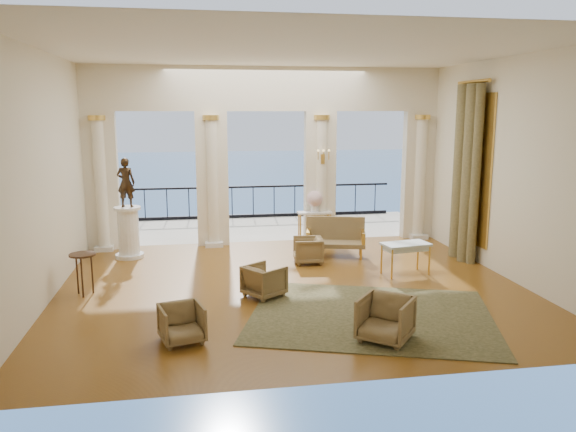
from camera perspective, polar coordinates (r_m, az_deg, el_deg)
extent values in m
plane|color=#53310D|center=(11.14, 0.42, -7.22)|extent=(9.00, 9.00, 0.00)
plane|color=#EFE5C8|center=(6.80, 6.19, 0.63)|extent=(9.00, 0.00, 9.00)
plane|color=#EFE5C8|center=(10.85, -23.74, 3.56)|extent=(0.00, 8.00, 8.00)
plane|color=#EFE5C8|center=(12.26, 21.71, 4.43)|extent=(0.00, 8.00, 8.00)
plane|color=white|center=(10.65, 0.45, 16.47)|extent=(9.00, 9.00, 0.00)
cube|color=beige|center=(14.42, -2.23, 12.78)|extent=(9.00, 0.30, 1.10)
cube|color=beige|center=(14.58, -18.39, 3.35)|extent=(0.80, 0.30, 3.40)
cylinder|color=beige|center=(14.42, -18.48, 2.87)|extent=(0.28, 0.28, 3.20)
cylinder|color=gold|center=(14.30, -18.87, 9.43)|extent=(0.40, 0.40, 0.12)
cube|color=silver|center=(14.69, -18.12, -3.09)|extent=(0.45, 0.45, 0.12)
cube|color=beige|center=(14.40, -7.71, 3.72)|extent=(0.80, 0.30, 3.40)
cylinder|color=beige|center=(14.24, -7.68, 3.24)|extent=(0.28, 0.28, 3.20)
cylinder|color=gold|center=(14.12, -7.85, 9.89)|extent=(0.40, 0.40, 0.12)
cube|color=silver|center=(14.52, -7.52, -2.80)|extent=(0.45, 0.45, 0.12)
cube|color=beige|center=(14.75, 3.25, 3.97)|extent=(0.80, 0.30, 3.40)
cylinder|color=beige|center=(14.59, 3.40, 3.49)|extent=(0.28, 0.28, 3.20)
cylinder|color=gold|center=(14.47, 3.47, 9.99)|extent=(0.40, 0.40, 0.12)
cube|color=silver|center=(14.86, 3.33, -2.41)|extent=(0.45, 0.45, 0.12)
cube|color=beige|center=(15.56, 13.02, 4.06)|extent=(0.80, 0.30, 3.40)
cylinder|color=beige|center=(15.41, 13.26, 3.61)|extent=(0.28, 0.28, 3.20)
cylinder|color=gold|center=(15.30, 13.53, 9.75)|extent=(0.40, 0.40, 0.12)
cube|color=silver|center=(15.67, 13.02, -1.98)|extent=(0.45, 0.45, 0.12)
cube|color=#ABA491|center=(16.71, -2.97, -1.31)|extent=(10.00, 3.60, 0.10)
cube|color=black|center=(18.10, -3.57, 2.98)|extent=(9.00, 0.06, 0.06)
cube|color=black|center=(18.25, -3.54, 0.03)|extent=(9.00, 0.06, 0.10)
cylinder|color=black|center=(18.17, -3.55, 1.42)|extent=(0.03, 0.03, 1.00)
cylinder|color=black|center=(18.23, -16.48, 1.03)|extent=(0.03, 0.03, 1.00)
cylinder|color=black|center=(19.02, 8.83, 1.73)|extent=(0.03, 0.03, 1.00)
cylinder|color=#4C3823|center=(17.51, 3.22, 6.35)|extent=(0.20, 0.20, 4.20)
plane|color=#1D528F|center=(71.10, -7.86, 3.01)|extent=(160.00, 160.00, 0.00)
cylinder|color=brown|center=(13.09, 18.53, 3.89)|extent=(0.26, 0.26, 4.00)
cylinder|color=brown|center=(13.47, 17.49, 4.13)|extent=(0.32, 0.32, 4.00)
cylinder|color=brown|center=(13.89, 16.81, 4.35)|extent=(0.26, 0.26, 4.00)
cylinder|color=gold|center=(13.45, 18.34, 12.83)|extent=(0.08, 1.40, 0.08)
cube|color=gold|center=(13.56, 18.31, 4.55)|extent=(0.04, 1.60, 3.40)
cube|color=gold|center=(14.39, 3.55, 5.79)|extent=(0.10, 0.04, 0.25)
cylinder|color=gold|center=(14.27, 3.08, 6.16)|extent=(0.02, 0.02, 0.22)
cylinder|color=gold|center=(14.30, 3.63, 6.16)|extent=(0.02, 0.02, 0.22)
cylinder|color=gold|center=(14.34, 4.17, 6.17)|extent=(0.02, 0.02, 0.22)
cube|color=#2F361C|center=(9.74, 8.44, -9.97)|extent=(4.78, 4.21, 0.02)
imported|color=#41311C|center=(8.67, -10.74, -10.52)|extent=(0.75, 0.72, 0.64)
imported|color=#41311C|center=(8.68, 9.87, -10.06)|extent=(1.00, 0.99, 0.75)
imported|color=#41311C|center=(12.76, 2.05, -3.36)|extent=(0.65, 0.69, 0.65)
imported|color=#41311C|center=(10.51, -2.43, -6.45)|extent=(0.87, 0.88, 0.66)
cube|color=#41311C|center=(13.35, 4.85, -2.85)|extent=(1.48, 0.89, 0.10)
cube|color=#41311C|center=(13.54, 4.87, -1.23)|extent=(1.36, 0.42, 0.56)
cube|color=gold|center=(13.32, 2.08, -2.03)|extent=(0.22, 0.57, 0.27)
cube|color=gold|center=(13.33, 7.64, -2.11)|extent=(0.22, 0.57, 0.27)
cylinder|color=gold|center=(13.19, 2.24, -3.79)|extent=(0.05, 0.05, 0.26)
cylinder|color=gold|center=(13.19, 7.42, -3.87)|extent=(0.05, 0.05, 0.26)
cylinder|color=gold|center=(13.63, 2.33, -3.32)|extent=(0.05, 0.05, 0.26)
cylinder|color=gold|center=(13.63, 7.34, -3.39)|extent=(0.05, 0.05, 0.26)
cube|color=#A3BFCD|center=(12.09, 11.89, -2.82)|extent=(1.06, 0.69, 0.04)
cylinder|color=gold|center=(11.76, 10.52, -4.84)|extent=(0.04, 0.04, 0.63)
cylinder|color=gold|center=(12.22, 14.16, -4.40)|extent=(0.04, 0.04, 0.63)
cylinder|color=gold|center=(12.14, 9.48, -4.32)|extent=(0.04, 0.04, 0.63)
cylinder|color=gold|center=(12.58, 13.05, -3.91)|extent=(0.04, 0.04, 0.63)
cylinder|color=silver|center=(13.82, -15.77, -3.88)|extent=(0.66, 0.66, 0.09)
cylinder|color=silver|center=(13.69, -15.89, -1.60)|extent=(0.49, 0.49, 1.06)
cylinder|color=silver|center=(13.58, -16.02, 0.76)|extent=(0.62, 0.62, 0.07)
imported|color=black|center=(13.50, -16.15, 3.30)|extent=(0.47, 0.37, 1.15)
cube|color=silver|center=(14.55, 2.72, 0.34)|extent=(0.88, 0.34, 0.05)
cylinder|color=gold|center=(14.44, 1.28, -1.42)|extent=(0.04, 0.04, 0.79)
cylinder|color=gold|center=(14.60, 4.30, -1.31)|extent=(0.04, 0.04, 0.79)
cylinder|color=gold|center=(14.68, 1.11, -1.22)|extent=(0.04, 0.04, 0.79)
cylinder|color=gold|center=(14.83, 4.08, -1.12)|extent=(0.04, 0.04, 0.79)
cylinder|color=silver|center=(14.53, 2.72, 0.94)|extent=(0.21, 0.21, 0.26)
sphere|color=#C5888F|center=(14.49, 2.73, 1.76)|extent=(0.41, 0.41, 0.41)
cylinder|color=black|center=(11.15, -20.16, -3.70)|extent=(0.49, 0.49, 0.03)
cylinder|color=black|center=(11.30, -19.27, -5.56)|extent=(0.03, 0.03, 0.76)
cylinder|color=black|center=(11.36, -20.62, -5.56)|extent=(0.03, 0.03, 0.76)
cylinder|color=black|center=(11.11, -20.19, -5.90)|extent=(0.03, 0.03, 0.76)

